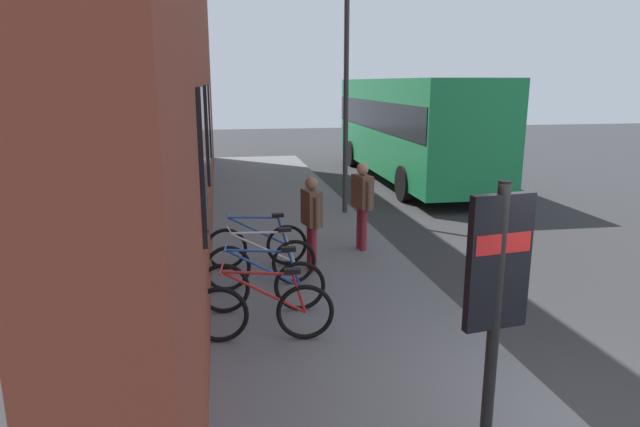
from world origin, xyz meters
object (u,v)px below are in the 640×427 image
bicycle_leaning_wall (262,263)px  bicycle_under_window (263,285)px  bicycle_end_of_row (257,245)px  pedestrian_crossing_street (312,214)px  pedestrian_near_bus (362,197)px  bicycle_by_door (263,311)px  street_lamp (346,77)px  transit_info_sign (497,281)px  city_bus (409,123)px

bicycle_leaning_wall → bicycle_under_window: bearing=175.9°
bicycle_under_window → bicycle_leaning_wall: (0.96, -0.07, 0.00)m
bicycle_under_window → bicycle_end_of_row: size_ratio=1.00×
bicycle_under_window → bicycle_leaning_wall: same height
bicycle_end_of_row → pedestrian_crossing_street: bearing=-109.8°
bicycle_under_window → bicycle_end_of_row: same height
bicycle_leaning_wall → pedestrian_near_bus: bearing=-50.4°
bicycle_by_door → pedestrian_near_bus: pedestrian_near_bus is taller
pedestrian_crossing_street → pedestrian_near_bus: 1.52m
pedestrian_near_bus → street_lamp: bearing=-7.0°
bicycle_under_window → bicycle_leaning_wall: bearing=-4.1°
transit_info_sign → bicycle_leaning_wall: bearing=19.2°
bicycle_under_window → street_lamp: bearing=-23.4°
bicycle_under_window → pedestrian_crossing_street: (1.63, -0.97, 0.59)m
street_lamp → pedestrian_near_bus: bearing=173.0°
pedestrian_crossing_street → pedestrian_near_bus: size_ratio=0.96×
bicycle_end_of_row → street_lamp: (3.78, -2.42, 2.85)m
pedestrian_crossing_street → bicycle_leaning_wall: bearing=126.8°
bicycle_leaning_wall → street_lamp: size_ratio=0.32×
pedestrian_near_bus → bicycle_end_of_row: bearing=108.6°
bicycle_by_door → transit_info_sign: transit_info_sign is taller
transit_info_sign → pedestrian_crossing_street: transit_info_sign is taller
bicycle_by_door → pedestrian_near_bus: 4.20m
city_bus → bicycle_end_of_row: bearing=146.5°
bicycle_leaning_wall → transit_info_sign: transit_info_sign is taller
bicycle_end_of_row → transit_info_sign: 5.74m
bicycle_under_window → bicycle_end_of_row: 1.95m
street_lamp → pedestrian_crossing_street: bearing=159.7°
bicycle_leaning_wall → bicycle_end_of_row: same height
transit_info_sign → city_bus: bearing=-16.6°
street_lamp → transit_info_sign: bearing=174.5°
bicycle_by_door → transit_info_sign: size_ratio=0.74×
bicycle_by_door → city_bus: bearing=-27.0°
bicycle_by_door → bicycle_under_window: (0.90, -0.06, 0.00)m
bicycle_under_window → street_lamp: (5.73, -2.48, 2.85)m
bicycle_leaning_wall → bicycle_end_of_row: (0.99, 0.00, 0.00)m
bicycle_end_of_row → transit_info_sign: bearing=-164.1°
bicycle_by_door → city_bus: 12.96m
pedestrian_near_bus → street_lamp: 3.83m
bicycle_by_door → pedestrian_near_bus: size_ratio=1.06×
bicycle_end_of_row → transit_info_sign: transit_info_sign is taller
bicycle_leaning_wall → street_lamp: street_lamp is taller
pedestrian_near_bus → street_lamp: (3.09, -0.38, 2.22)m
bicycle_by_door → pedestrian_crossing_street: size_ratio=1.10×
bicycle_by_door → bicycle_leaning_wall: size_ratio=1.00×
city_bus → transit_info_sign: bearing=163.4°
transit_info_sign → pedestrian_crossing_street: bearing=7.1°
bicycle_under_window → transit_info_sign: size_ratio=0.74×
street_lamp → bicycle_by_door: bearing=159.0°
transit_info_sign → city_bus: size_ratio=0.23×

